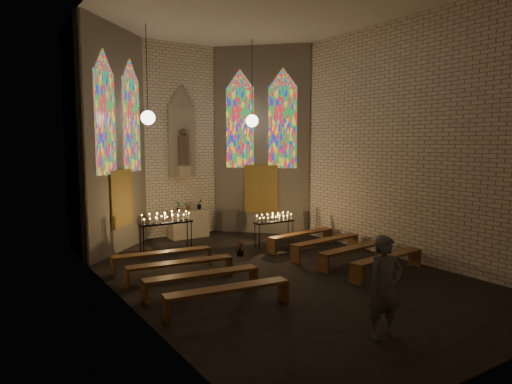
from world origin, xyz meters
TOP-DOWN VIEW (x-y plane):
  - floor at (0.00, 0.00)m, footprint 12.00×12.00m
  - room at (-0.00, 3.37)m, footprint 8.22×12.43m
  - altar at (0.00, 5.45)m, footprint 1.40×0.60m
  - flower_vase_left at (-0.39, 5.45)m, footprint 0.23×0.20m
  - flower_vase_center at (0.02, 5.47)m, footprint 0.37×0.35m
  - flower_vase_right at (0.45, 5.41)m, footprint 0.24×0.20m
  - aisle_flower_pot at (0.16, 2.06)m, footprint 0.31×0.31m
  - votive_stand_left at (-1.59, 3.60)m, footprint 1.67×0.40m
  - votive_stand_right at (1.78, 2.55)m, footprint 1.44×0.36m
  - pew_left_0 at (-2.39, 1.88)m, footprint 2.69×0.68m
  - pew_right_0 at (2.39, 1.88)m, footprint 2.69×0.68m
  - pew_left_1 at (-2.39, 0.68)m, footprint 2.69×0.68m
  - pew_right_1 at (2.39, 0.68)m, footprint 2.69×0.68m
  - pew_left_2 at (-2.39, -0.52)m, footprint 2.69×0.68m
  - pew_right_2 at (2.39, -0.52)m, footprint 2.69×0.68m
  - pew_left_3 at (-2.39, -1.72)m, footprint 2.69×0.68m
  - pew_right_3 at (2.39, -1.72)m, footprint 2.69×0.68m
  - visitor at (-0.69, -4.32)m, footprint 0.76×0.59m

SIDE VIEW (x-z plane):
  - floor at x=0.00m, z-range 0.00..0.00m
  - aisle_flower_pot at x=0.16m, z-range 0.00..0.44m
  - pew_left_0 at x=-2.39m, z-range 0.16..0.67m
  - pew_right_0 at x=2.39m, z-range 0.16..0.67m
  - pew_left_1 at x=-2.39m, z-range 0.16..0.67m
  - pew_right_1 at x=2.39m, z-range 0.16..0.67m
  - pew_left_2 at x=-2.39m, z-range 0.16..0.67m
  - pew_right_2 at x=2.39m, z-range 0.16..0.67m
  - pew_left_3 at x=-2.39m, z-range 0.16..0.67m
  - pew_right_3 at x=2.39m, z-range 0.16..0.67m
  - altar at x=0.00m, z-range 0.00..1.00m
  - votive_stand_right at x=1.78m, z-range 0.38..1.43m
  - visitor at x=-0.69m, z-range 0.00..1.84m
  - votive_stand_left at x=-1.59m, z-range 0.44..1.66m
  - flower_vase_center at x=0.02m, z-range 1.00..1.33m
  - flower_vase_left at x=-0.39m, z-range 1.00..1.36m
  - flower_vase_right at x=0.45m, z-range 1.00..1.38m
  - room at x=0.00m, z-range 0.21..7.22m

